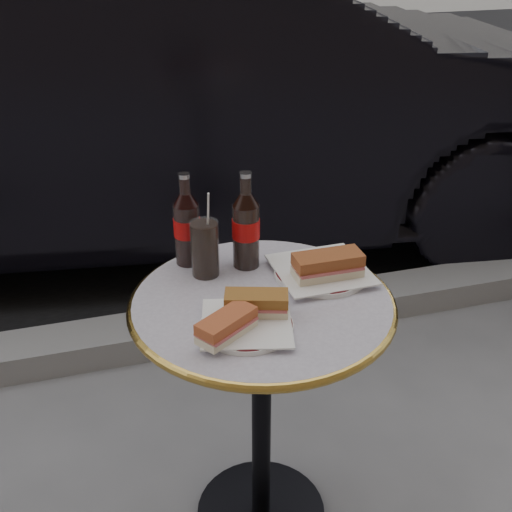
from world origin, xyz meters
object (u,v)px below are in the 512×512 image
object	(u,v)px
plate_right	(321,272)
bistro_table	(261,419)
plate_left	(246,326)
parked_car	(185,92)
cola_bottle_left	(186,219)
cola_glass	(205,248)
cola_bottle_right	(246,220)

from	to	relation	value
plate_right	bistro_table	bearing A→B (deg)	-158.30
plate_left	parked_car	xyz separation A→B (m)	(0.25, 2.03, 0.00)
cola_bottle_left	cola_glass	bearing A→B (deg)	-68.28
cola_glass	bistro_table	bearing A→B (deg)	-56.31
cola_bottle_left	parked_car	xyz separation A→B (m)	(0.31, 1.70, -0.12)
plate_left	cola_glass	distance (m)	0.26
cola_bottle_left	cola_glass	world-z (taller)	cola_bottle_left
cola_bottle_left	bistro_table	bearing A→B (deg)	-59.91
cola_bottle_left	cola_glass	xyz separation A→B (m)	(0.03, -0.07, -0.05)
plate_right	parked_car	size ratio (longest dim) A/B	0.05
parked_car	cola_glass	bearing A→B (deg)	179.05
plate_left	bistro_table	bearing A→B (deg)	57.33
plate_right	cola_bottle_right	world-z (taller)	cola_bottle_right
plate_right	cola_glass	xyz separation A→B (m)	(-0.27, 0.08, 0.07)
plate_left	cola_bottle_right	distance (m)	0.30
bistro_table	cola_bottle_left	xyz separation A→B (m)	(-0.13, 0.22, 0.49)
cola_bottle_right	cola_glass	size ratio (longest dim) A/B	1.75
bistro_table	plate_right	distance (m)	0.42
plate_right	parked_car	distance (m)	1.85
bistro_table	cola_bottle_left	world-z (taller)	cola_bottle_left
bistro_table	cola_bottle_left	size ratio (longest dim) A/B	3.03
cola_bottle_left	plate_left	bearing A→B (deg)	-78.98
cola_glass	parked_car	xyz separation A→B (m)	(0.28, 1.77, -0.07)
plate_right	cola_glass	size ratio (longest dim) A/B	1.63
bistro_table	parked_car	distance (m)	1.97
bistro_table	cola_glass	size ratio (longest dim) A/B	5.13
plate_right	cola_glass	world-z (taller)	cola_glass
cola_bottle_left	cola_bottle_right	bearing A→B (deg)	-21.96
cola_bottle_right	cola_glass	world-z (taller)	cola_bottle_right
bistro_table	cola_bottle_right	xyz separation A→B (m)	(0.01, 0.17, 0.49)
cola_bottle_left	parked_car	bearing A→B (deg)	79.73
bistro_table	parked_car	world-z (taller)	parked_car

